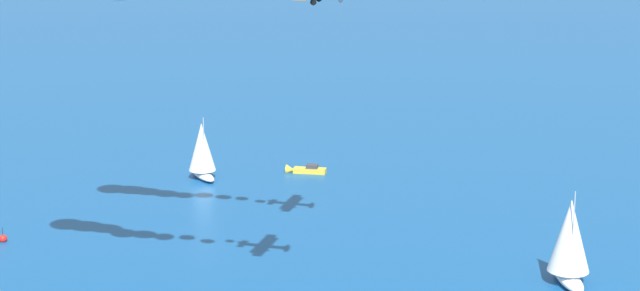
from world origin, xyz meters
name	(u,v)px	position (x,y,z in m)	size (l,w,h in m)	color
sailboat_far_stbd	(202,150)	(-3.22, -56.88, 4.68)	(4.66, 8.07, 10.24)	white
motorboat_inshore	(304,170)	(-19.68, -53.80, 0.52)	(6.49, 5.02, 1.92)	gold
sailboat_trailing	(570,240)	(-30.06, 5.26, 5.27)	(6.25, 9.29, 11.55)	white
marker_buoy	(3,239)	(30.20, -35.85, 0.39)	(1.10, 1.10, 2.10)	red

